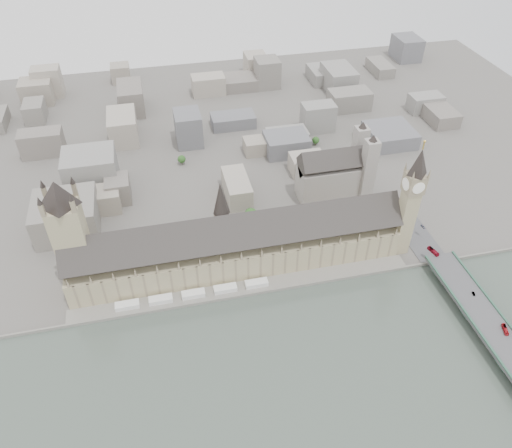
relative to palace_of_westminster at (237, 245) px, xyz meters
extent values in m
plane|color=#595651|center=(0.00, -19.70, -22.71)|extent=(900.00, 900.00, 0.00)
cube|color=slate|center=(0.00, -34.70, -21.21)|extent=(600.00, 1.50, 3.00)
cube|color=slate|center=(0.00, -27.20, -21.71)|extent=(270.00, 15.00, 2.00)
cube|color=white|center=(-90.00, -26.70, -18.71)|extent=(18.00, 7.00, 4.00)
cube|color=white|center=(-65.00, -26.70, -18.71)|extent=(18.00, 7.00, 4.00)
cube|color=white|center=(-40.00, -26.70, -18.71)|extent=(18.00, 7.00, 4.00)
cube|color=white|center=(-15.00, -26.70, -18.71)|extent=(18.00, 7.00, 4.00)
cube|color=white|center=(10.00, -26.70, -18.71)|extent=(18.00, 7.00, 4.00)
cube|color=gray|center=(0.00, 0.30, -10.21)|extent=(265.00, 40.00, 25.00)
cube|color=#2E2B29|center=(0.00, 0.30, 12.37)|extent=(265.00, 40.73, 40.73)
cube|color=gray|center=(138.00, -11.70, 8.29)|extent=(12.00, 12.00, 62.00)
cube|color=gray|center=(138.00, -11.70, 47.29)|extent=(14.00, 14.00, 16.00)
cylinder|color=white|center=(145.20, -11.70, 47.29)|extent=(0.60, 10.00, 10.00)
cylinder|color=white|center=(130.80, -11.70, 47.29)|extent=(0.60, 10.00, 10.00)
cylinder|color=white|center=(138.00, -4.50, 47.29)|extent=(10.00, 0.60, 10.00)
cylinder|color=white|center=(138.00, -18.90, 47.29)|extent=(10.00, 0.60, 10.00)
cone|color=#292321|center=(138.00, -11.70, 66.29)|extent=(17.00, 17.00, 22.00)
cylinder|color=#F2BD47|center=(138.00, -11.70, 80.29)|extent=(1.00, 1.00, 6.00)
sphere|color=#F2BD47|center=(138.00, -11.70, 83.79)|extent=(2.00, 2.00, 2.00)
cone|color=gray|center=(144.50, -5.20, 59.29)|extent=(2.40, 2.40, 8.00)
cone|color=gray|center=(131.50, -5.20, 59.29)|extent=(2.40, 2.40, 8.00)
cone|color=gray|center=(144.50, -18.20, 59.29)|extent=(2.40, 2.40, 8.00)
cone|color=gray|center=(131.50, -18.20, 59.29)|extent=(2.40, 2.40, 8.00)
cube|color=gray|center=(-122.00, 6.30, 17.29)|extent=(23.00, 23.00, 80.00)
cone|color=#292321|center=(-122.00, 6.30, 67.29)|extent=(30.00, 30.00, 20.00)
cylinder|color=gray|center=(-10.00, 6.30, 20.29)|extent=(12.00, 12.00, 20.00)
cone|color=#292321|center=(-10.00, 6.30, 44.29)|extent=(13.00, 13.00, 28.00)
cube|color=#474749|center=(162.00, -107.20, -17.58)|extent=(25.00, 325.00, 10.25)
cube|color=gray|center=(105.00, 75.30, -5.71)|extent=(60.00, 28.00, 34.00)
cube|color=#2E2B29|center=(105.00, 75.30, 16.29)|extent=(60.00, 28.28, 28.28)
cube|color=gray|center=(137.00, 87.30, 9.29)|extent=(12.00, 12.00, 64.00)
cube|color=gray|center=(137.00, 63.30, 9.29)|extent=(12.00, 12.00, 64.00)
imported|color=maroon|center=(157.89, -31.38, -10.86)|extent=(5.76, 11.75, 3.19)
imported|color=red|center=(168.14, -115.31, -11.11)|extent=(5.05, 9.92, 2.70)
imported|color=gray|center=(165.44, -79.96, -11.81)|extent=(2.13, 4.09, 1.28)
imported|color=gray|center=(165.24, -0.05, -11.71)|extent=(3.27, 5.48, 1.49)
camera|label=1|loc=(-50.92, -289.85, 269.67)|focal=35.00mm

